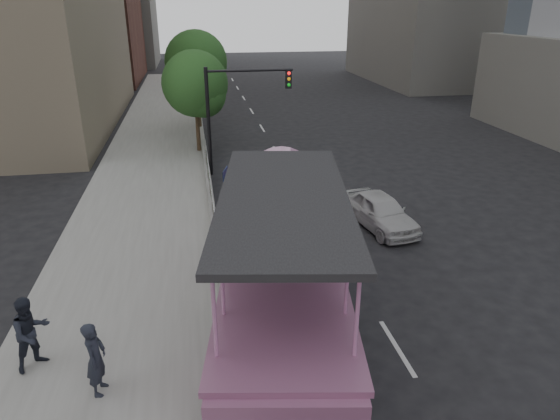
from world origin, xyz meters
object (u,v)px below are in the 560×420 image
object	(u,v)px
street_tree_near	(197,86)
duck_boat	(283,256)
street_tree_far	(198,64)
pedestrian_mid	(31,333)
car	(381,211)
traffic_signal	(233,103)
pedestrian_near	(96,359)
parking_sign	(227,203)

from	to	relation	value
street_tree_near	duck_boat	bearing A→B (deg)	-82.99
duck_boat	street_tree_far	size ratio (longest dim) A/B	1.84
street_tree_far	pedestrian_mid	bearing A→B (deg)	-100.47
duck_boat	car	bearing A→B (deg)	44.01
car	traffic_signal	world-z (taller)	traffic_signal
car	street_tree_far	world-z (taller)	street_tree_far
pedestrian_near	traffic_signal	bearing A→B (deg)	-7.53
duck_boat	car	world-z (taller)	duck_boat
pedestrian_near	pedestrian_mid	distance (m)	1.89
traffic_signal	street_tree_near	world-z (taller)	street_tree_near
duck_boat	street_tree_near	size ratio (longest dim) A/B	2.07
duck_boat	parking_sign	xyz separation A→B (m)	(-1.30, 3.08, 0.47)
parking_sign	traffic_signal	bearing A→B (deg)	83.46
traffic_signal	pedestrian_mid	bearing A→B (deg)	-112.21
pedestrian_near	traffic_signal	xyz separation A→B (m)	(4.20, 15.14, 2.36)
traffic_signal	car	bearing A→B (deg)	-57.30
car	parking_sign	xyz separation A→B (m)	(-5.84, -1.31, 1.24)
car	duck_boat	bearing A→B (deg)	-145.81
parking_sign	street_tree_far	world-z (taller)	street_tree_far
pedestrian_near	street_tree_near	bearing A→B (deg)	-0.00
pedestrian_mid	street_tree_far	bearing A→B (deg)	36.39
street_tree_far	pedestrian_near	bearing A→B (deg)	-96.50
pedestrian_near	street_tree_near	distance (m)	18.94
car	street_tree_near	size ratio (longest dim) A/B	0.67
duck_boat	parking_sign	bearing A→B (deg)	112.91
pedestrian_near	street_tree_far	distance (m)	24.93
parking_sign	duck_boat	bearing A→B (deg)	-67.09
pedestrian_near	traffic_signal	distance (m)	15.88
duck_boat	street_tree_near	bearing A→B (deg)	97.01
pedestrian_near	duck_boat	bearing A→B (deg)	-46.33
duck_boat	traffic_signal	bearing A→B (deg)	91.39
street_tree_far	duck_boat	bearing A→B (deg)	-85.48
parking_sign	pedestrian_near	bearing A→B (deg)	-116.80
car	pedestrian_near	xyz separation A→B (m)	(-9.03, -7.61, 0.49)
traffic_signal	street_tree_far	xyz separation A→B (m)	(-1.40, 9.43, 0.81)
car	parking_sign	world-z (taller)	parking_sign
car	pedestrian_mid	bearing A→B (deg)	-158.16
duck_boat	street_tree_far	xyz separation A→B (m)	(-1.69, 21.34, 2.88)
pedestrian_mid	street_tree_near	xyz separation A→B (m)	(4.13, 17.47, 2.64)
traffic_signal	street_tree_near	bearing A→B (deg)	114.98
pedestrian_mid	pedestrian_near	bearing A→B (deg)	-78.73
parking_sign	street_tree_far	distance (m)	18.42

